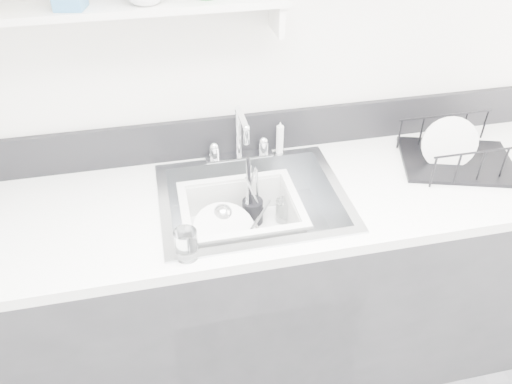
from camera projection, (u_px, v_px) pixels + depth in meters
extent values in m
cube|color=silver|center=(235.00, 59.00, 1.73)|extent=(3.50, 0.02, 2.60)
cube|color=#28282B|center=(253.00, 291.00, 2.01)|extent=(3.20, 0.62, 0.88)
cube|color=white|center=(253.00, 202.00, 1.74)|extent=(3.20, 0.62, 0.04)
cube|color=black|center=(237.00, 135.00, 1.91)|extent=(3.20, 0.02, 0.16)
cube|color=silver|center=(239.00, 156.00, 1.92)|extent=(0.26, 0.06, 0.02)
cylinder|color=silver|center=(214.00, 153.00, 1.89)|extent=(0.04, 0.04, 0.05)
cylinder|color=silver|center=(263.00, 148.00, 1.92)|extent=(0.04, 0.04, 0.05)
cylinder|color=silver|center=(239.00, 133.00, 1.86)|extent=(0.02, 0.02, 0.20)
cylinder|color=silver|center=(242.00, 118.00, 1.74)|extent=(0.02, 0.15, 0.02)
cylinder|color=silver|center=(280.00, 138.00, 1.91)|extent=(0.03, 0.03, 0.14)
cube|color=silver|center=(121.00, 7.00, 1.48)|extent=(1.00, 0.16, 0.02)
cube|color=silver|center=(277.00, 17.00, 1.60)|extent=(0.02, 0.14, 0.10)
cylinder|color=white|center=(227.00, 240.00, 1.77)|extent=(0.24, 0.24, 0.01)
cylinder|color=white|center=(228.00, 236.00, 1.76)|extent=(0.23, 0.23, 0.01)
cylinder|color=white|center=(224.00, 230.00, 1.73)|extent=(0.26, 0.26, 0.09)
cylinder|color=black|center=(253.00, 211.00, 1.83)|extent=(0.08, 0.08, 0.10)
cylinder|color=silver|center=(249.00, 191.00, 1.78)|extent=(0.01, 0.05, 0.19)
cylinder|color=silver|center=(257.00, 196.00, 1.78)|extent=(0.02, 0.04, 0.17)
cylinder|color=black|center=(249.00, 188.00, 1.77)|extent=(0.01, 0.06, 0.21)
cylinder|color=white|center=(284.00, 210.00, 1.84)|extent=(0.06, 0.06, 0.09)
cylinder|color=white|center=(186.00, 244.00, 1.46)|extent=(0.07, 0.07, 0.10)
imported|color=white|center=(279.00, 242.00, 1.75)|extent=(0.10, 0.10, 0.03)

